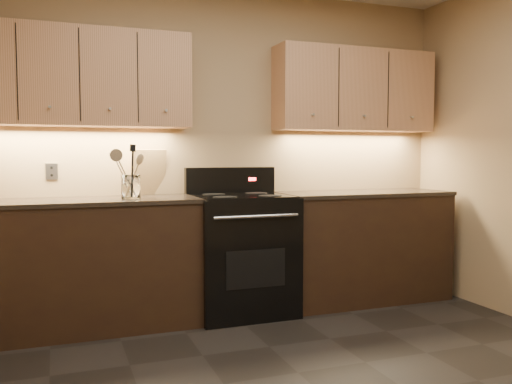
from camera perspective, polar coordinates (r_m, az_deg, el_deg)
wall_back at (r=4.48m, az=-3.87°, el=4.66°), size 4.00×0.04×2.60m
counter_left at (r=4.08m, az=-17.67°, el=-7.25°), size 1.62×0.62×0.93m
counter_right at (r=4.76m, az=11.07°, el=-5.54°), size 1.46×0.62×0.93m
stove at (r=4.27m, az=-1.56°, el=-6.37°), size 0.76×0.68×1.14m
upper_cab_left at (r=4.19m, az=-18.16°, el=11.38°), size 1.60×0.30×0.70m
upper_cab_right at (r=4.85m, az=10.35°, el=10.47°), size 1.44×0.30×0.70m
outlet_plate at (r=4.29m, az=-20.71°, el=2.03°), size 0.08×0.01×0.12m
utensil_crock at (r=3.98m, az=-13.04°, el=0.46°), size 0.14×0.14×0.17m
cutting_board at (r=4.31m, az=-11.28°, el=2.06°), size 0.30×0.16×0.36m
wooden_spoon at (r=3.97m, az=-13.53°, el=1.81°), size 0.17×0.08×0.32m
black_turner at (r=3.95m, az=-13.01°, el=2.30°), size 0.12×0.13×0.39m
steel_spatula at (r=3.98m, az=-12.86°, el=2.14°), size 0.23×0.13×0.36m
steel_skimmer at (r=3.97m, az=-12.58°, el=2.05°), size 0.23×0.12×0.36m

